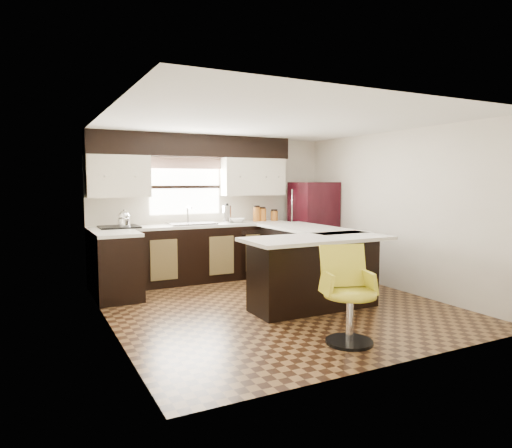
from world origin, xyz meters
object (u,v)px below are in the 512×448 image
refrigerator (313,227)px  bar_chair (350,296)px  peninsula_long (306,260)px  peninsula_return (314,274)px

refrigerator → bar_chair: bearing=-118.4°
peninsula_long → bar_chair: size_ratio=1.97×
bar_chair → refrigerator: bearing=77.6°
peninsula_long → peninsula_return: 1.11m
peninsula_return → refrigerator: 2.46m
peninsula_long → refrigerator: size_ratio=1.20×
peninsula_long → bar_chair: (-0.93, -2.21, 0.04)m
peninsula_long → bar_chair: bar_chair is taller
peninsula_return → refrigerator: bearing=56.1°
refrigerator → peninsula_return: bearing=-123.9°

